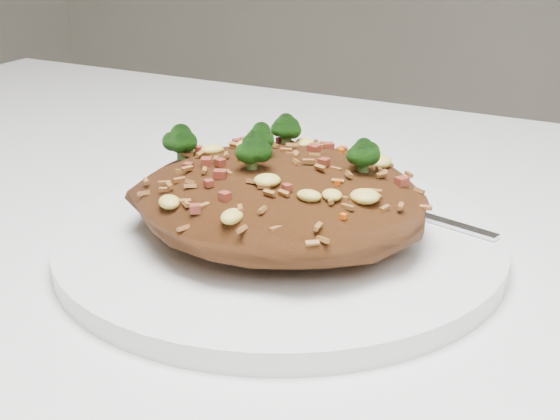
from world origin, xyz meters
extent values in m
cube|color=white|center=(0.00, 0.00, 0.73)|extent=(1.20, 0.80, 0.04)
cylinder|color=brown|center=(-0.54, 0.34, 0.35)|extent=(0.06, 0.06, 0.71)
cylinder|color=white|center=(0.01, 0.00, 0.76)|extent=(0.29, 0.29, 0.01)
ellipsoid|color=brown|center=(0.01, 0.00, 0.79)|extent=(0.19, 0.17, 0.05)
ellipsoid|color=#0F3907|center=(-0.01, 0.01, 0.82)|extent=(0.02, 0.02, 0.02)
ellipsoid|color=#0F3907|center=(0.06, 0.02, 0.82)|extent=(0.02, 0.02, 0.02)
ellipsoid|color=#0F3907|center=(-0.07, 0.01, 0.81)|extent=(0.02, 0.02, 0.02)
ellipsoid|color=#0F3907|center=(0.00, -0.01, 0.82)|extent=(0.02, 0.02, 0.02)
ellipsoid|color=#0F3907|center=(-0.01, 0.05, 0.82)|extent=(0.02, 0.02, 0.02)
cube|color=silver|center=(0.11, 0.06, 0.77)|extent=(0.10, 0.03, 0.00)
cube|color=silver|center=(0.01, 0.08, 0.77)|extent=(0.04, 0.03, 0.00)
camera|label=1|loc=(0.23, -0.41, 0.97)|focal=50.00mm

